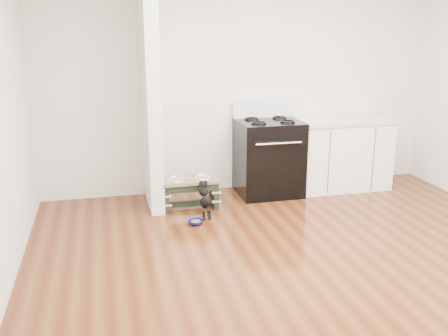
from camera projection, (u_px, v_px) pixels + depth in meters
ground at (322, 275)px, 4.21m from camera, size 5.00×5.00×0.00m
room_shell at (333, 81)px, 3.77m from camera, size 5.00×5.00×5.00m
partition_wall at (150, 89)px, 5.53m from camera, size 0.15×0.80×2.70m
oven_range at (268, 156)px, 6.15m from camera, size 0.76×0.69×1.14m
cabinet_run at (340, 153)px, 6.40m from camera, size 1.24×0.64×0.91m
dog_feeder at (189, 187)px, 5.69m from camera, size 0.65×0.35×0.37m
puppy at (205, 198)px, 5.45m from camera, size 0.11×0.33×0.39m
floor_bowl at (196, 222)px, 5.27m from camera, size 0.16×0.16×0.05m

